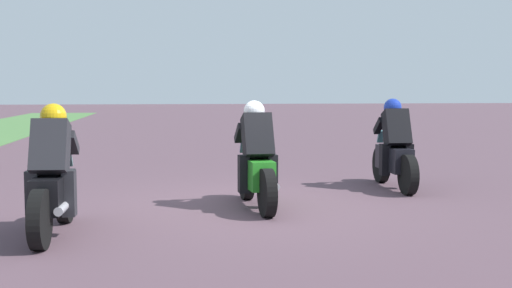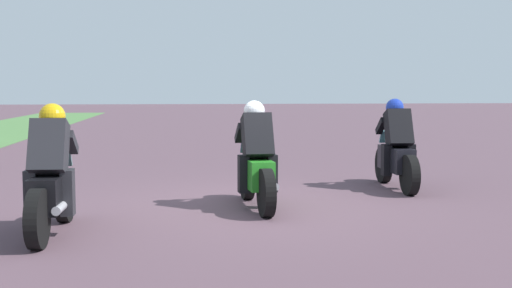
{
  "view_description": "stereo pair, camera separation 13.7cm",
  "coord_description": "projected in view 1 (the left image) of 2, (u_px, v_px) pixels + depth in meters",
  "views": [
    {
      "loc": [
        -9.11,
        1.1,
        1.68
      ],
      "look_at": [
        -0.1,
        -0.11,
        0.9
      ],
      "focal_mm": 45.57,
      "sensor_mm": 36.0,
      "label": 1
    },
    {
      "loc": [
        -9.12,
        0.96,
        1.68
      ],
      "look_at": [
        -0.1,
        -0.11,
        0.9
      ],
      "focal_mm": 45.57,
      "sensor_mm": 36.0,
      "label": 2
    }
  ],
  "objects": [
    {
      "name": "rider_lane_c",
      "position": [
        53.0,
        181.0,
        7.41
      ],
      "size": [
        2.04,
        0.55,
        1.51
      ],
      "rotation": [
        0.0,
        0.0,
        -0.03
      ],
      "color": "black",
      "rests_on": "ground_plane"
    },
    {
      "name": "rider_lane_b",
      "position": [
        256.0,
        164.0,
        9.12
      ],
      "size": [
        2.04,
        0.55,
        1.51
      ],
      "rotation": [
        0.0,
        0.0,
        0.08
      ],
      "color": "black",
      "rests_on": "ground_plane"
    },
    {
      "name": "ground_plane",
      "position": [
        247.0,
        206.0,
        9.28
      ],
      "size": [
        120.0,
        120.0,
        0.0
      ],
      "primitive_type": "plane",
      "color": "#533D47"
    },
    {
      "name": "rider_lane_a",
      "position": [
        394.0,
        151.0,
        10.9
      ],
      "size": [
        2.04,
        0.54,
        1.51
      ],
      "rotation": [
        0.0,
        0.0,
        -0.02
      ],
      "color": "black",
      "rests_on": "ground_plane"
    }
  ]
}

